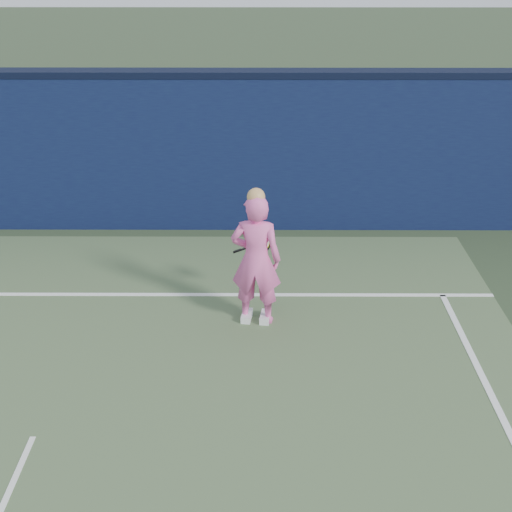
{
  "coord_description": "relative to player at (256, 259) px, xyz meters",
  "views": [
    {
      "loc": [
        2.26,
        -4.66,
        4.7
      ],
      "look_at": [
        2.23,
        3.33,
        0.92
      ],
      "focal_mm": 50.0,
      "sensor_mm": 36.0,
      "label": 1
    }
  ],
  "objects": [
    {
      "name": "backstop_wall",
      "position": [
        -2.23,
        3.17,
        0.38
      ],
      "size": [
        24.0,
        0.4,
        2.5
      ],
      "primitive_type": "cube",
      "color": "#0C1136",
      "rests_on": "ground"
    },
    {
      "name": "wall_cap",
      "position": [
        -2.23,
        3.17,
        1.68
      ],
      "size": [
        24.0,
        0.42,
        0.1
      ],
      "primitive_type": "cube",
      "color": "black",
      "rests_on": "backstop_wall"
    },
    {
      "name": "player",
      "position": [
        0.0,
        0.0,
        0.0
      ],
      "size": [
        0.68,
        0.49,
        1.81
      ],
      "rotation": [
        0.0,
        0.0,
        3.01
      ],
      "color": "pink",
      "rests_on": "ground"
    },
    {
      "name": "racket",
      "position": [
        0.05,
        0.48,
        -0.01
      ],
      "size": [
        0.51,
        0.16,
        0.28
      ],
      "rotation": [
        0.0,
        0.0,
        0.1
      ],
      "color": "black",
      "rests_on": "ground"
    }
  ]
}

